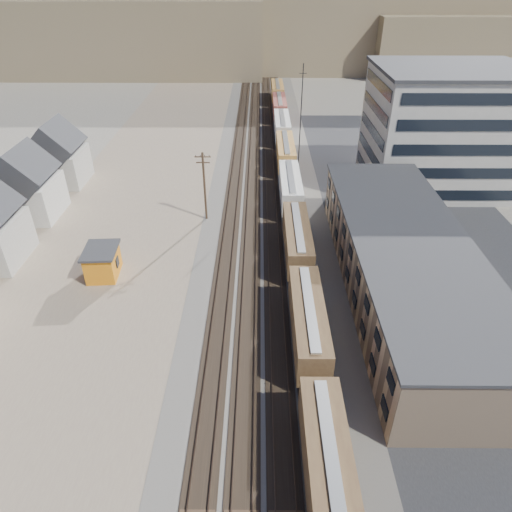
{
  "coord_description": "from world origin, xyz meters",
  "views": [
    {
      "loc": [
        -0.9,
        -16.45,
        31.4
      ],
      "look_at": [
        -1.23,
        27.45,
        3.0
      ],
      "focal_mm": 32.0,
      "sensor_mm": 36.0,
      "label": 1
    }
  ],
  "objects_px": {
    "freight_train": "(288,168)",
    "parked_car_blue": "(413,178)",
    "maintenance_shed": "(103,262)",
    "utility_pole_north": "(204,185)",
    "parked_car_red": "(462,414)"
  },
  "relations": [
    {
      "from": "freight_train",
      "to": "utility_pole_north",
      "type": "relative_size",
      "value": 11.97
    },
    {
      "from": "utility_pole_north",
      "to": "parked_car_blue",
      "type": "relative_size",
      "value": 1.69
    },
    {
      "from": "freight_train",
      "to": "parked_car_red",
      "type": "bearing_deg",
      "value": -75.88
    },
    {
      "from": "freight_train",
      "to": "maintenance_shed",
      "type": "relative_size",
      "value": 23.48
    },
    {
      "from": "parked_car_red",
      "to": "parked_car_blue",
      "type": "relative_size",
      "value": 0.73
    },
    {
      "from": "utility_pole_north",
      "to": "parked_car_blue",
      "type": "xyz_separation_m",
      "value": [
        33.53,
        13.2,
        -4.48
      ]
    },
    {
      "from": "freight_train",
      "to": "parked_car_blue",
      "type": "distance_m",
      "value": 21.34
    },
    {
      "from": "parked_car_red",
      "to": "parked_car_blue",
      "type": "height_order",
      "value": "parked_car_blue"
    },
    {
      "from": "utility_pole_north",
      "to": "parked_car_red",
      "type": "xyz_separation_m",
      "value": [
        24.09,
        -34.41,
        -4.57
      ]
    },
    {
      "from": "freight_train",
      "to": "utility_pole_north",
      "type": "bearing_deg",
      "value": -134.64
    },
    {
      "from": "freight_train",
      "to": "maintenance_shed",
      "type": "height_order",
      "value": "freight_train"
    },
    {
      "from": "utility_pole_north",
      "to": "maintenance_shed",
      "type": "distance_m",
      "value": 18.1
    },
    {
      "from": "maintenance_shed",
      "to": "parked_car_red",
      "type": "height_order",
      "value": "maintenance_shed"
    },
    {
      "from": "maintenance_shed",
      "to": "parked_car_blue",
      "type": "distance_m",
      "value": 52.04
    },
    {
      "from": "utility_pole_north",
      "to": "parked_car_blue",
      "type": "bearing_deg",
      "value": 21.49
    }
  ]
}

